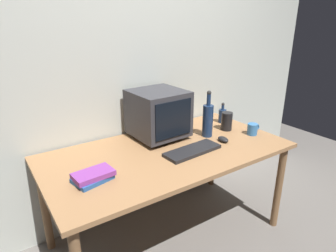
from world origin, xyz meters
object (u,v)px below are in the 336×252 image
(crt_monitor, at_px, (158,114))
(bottle_tall, at_px, (208,119))
(book_stack, at_px, (93,176))
(keyboard, at_px, (192,151))
(metal_canister, at_px, (227,121))
(bottle_short, at_px, (222,115))
(mug, at_px, (253,129))
(computer_mouse, at_px, (223,139))

(crt_monitor, relative_size, bottle_tall, 1.10)
(bottle_tall, height_order, book_stack, bottle_tall)
(keyboard, xyz_separation_m, metal_canister, (0.50, 0.18, 0.06))
(metal_canister, bearing_deg, keyboard, -160.08)
(crt_monitor, relative_size, keyboard, 0.96)
(book_stack, bearing_deg, crt_monitor, 27.23)
(keyboard, relative_size, metal_canister, 2.80)
(bottle_short, height_order, mug, bottle_short)
(crt_monitor, xyz_separation_m, mug, (0.65, -0.37, -0.15))
(bottle_short, bearing_deg, book_stack, -166.54)
(metal_canister, bearing_deg, crt_monitor, 162.23)
(crt_monitor, height_order, keyboard, crt_monitor)
(keyboard, height_order, mug, mug)
(computer_mouse, xyz_separation_m, mug, (0.29, -0.03, 0.03))
(crt_monitor, distance_m, mug, 0.76)
(book_stack, bearing_deg, metal_canister, 7.49)
(computer_mouse, relative_size, mug, 0.83)
(crt_monitor, xyz_separation_m, keyboard, (0.05, -0.36, -0.18))
(crt_monitor, bearing_deg, metal_canister, -17.77)
(keyboard, height_order, bottle_tall, bottle_tall)
(crt_monitor, height_order, computer_mouse, crt_monitor)
(crt_monitor, bearing_deg, computer_mouse, -43.74)
(keyboard, height_order, book_stack, book_stack)
(bottle_tall, distance_m, metal_canister, 0.23)
(book_stack, xyz_separation_m, metal_canister, (1.21, 0.16, 0.05))
(book_stack, relative_size, metal_canister, 1.60)
(crt_monitor, distance_m, bottle_tall, 0.39)
(keyboard, height_order, bottle_short, bottle_short)
(book_stack, bearing_deg, computer_mouse, -0.39)
(bottle_tall, distance_m, bottle_short, 0.37)
(bottle_short, relative_size, book_stack, 0.76)
(bottle_short, relative_size, metal_canister, 1.21)
(bottle_tall, bearing_deg, computer_mouse, -80.58)
(computer_mouse, xyz_separation_m, metal_canister, (0.20, 0.17, 0.06))
(crt_monitor, distance_m, computer_mouse, 0.53)
(crt_monitor, distance_m, bottle_short, 0.67)
(computer_mouse, bearing_deg, mug, 0.88)
(keyboard, distance_m, metal_canister, 0.54)
(computer_mouse, distance_m, bottle_short, 0.44)
(mug, bearing_deg, computer_mouse, 174.99)
(computer_mouse, bearing_deg, crt_monitor, 142.15)
(computer_mouse, bearing_deg, metal_canister, 46.16)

